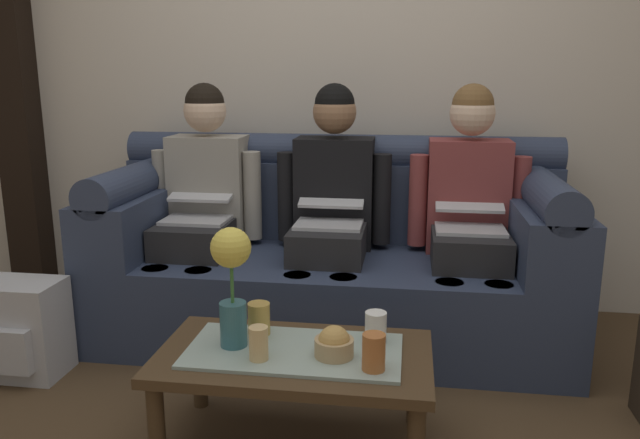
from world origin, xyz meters
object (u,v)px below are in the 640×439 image
at_px(person_middle, 332,203).
at_px(person_right, 469,207).
at_px(cup_near_left, 259,343).
at_px(cup_near_right, 376,327).
at_px(coffee_table, 294,364).
at_px(flower_vase, 232,275).
at_px(cup_far_left, 259,319).
at_px(person_left, 202,199).
at_px(cup_far_center, 374,352).
at_px(couch, 332,260).
at_px(snack_bowl, 334,344).
at_px(backpack_left, 21,330).

height_order(person_middle, person_right, same).
height_order(cup_near_left, cup_near_right, cup_near_left).
relative_size(person_middle, cup_near_left, 10.94).
bearing_deg(coffee_table, person_middle, 90.00).
height_order(flower_vase, cup_far_left, flower_vase).
xyz_separation_m(coffee_table, flower_vase, (-0.21, 0.00, 0.31)).
bearing_deg(person_left, cup_far_center, -50.13).
bearing_deg(cup_near_right, cup_far_left, 178.66).
bearing_deg(person_middle, couch, 90.00).
height_order(person_right, cup_far_left, person_right).
xyz_separation_m(snack_bowl, cup_far_center, (0.13, -0.08, 0.02)).
height_order(couch, person_right, person_right).
distance_m(person_right, snack_bowl, 1.17).
height_order(coffee_table, cup_far_center, cup_far_center).
xyz_separation_m(person_right, cup_far_left, (-0.79, -0.88, -0.24)).
distance_m(snack_bowl, cup_far_left, 0.32).
xyz_separation_m(coffee_table, snack_bowl, (0.14, -0.03, 0.10)).
distance_m(person_middle, flower_vase, 1.01).
bearing_deg(person_middle, flower_vase, -101.86).
xyz_separation_m(couch, flower_vase, (-0.21, -0.99, 0.24)).
bearing_deg(person_right, coffee_table, -123.04).
bearing_deg(snack_bowl, cup_near_right, 45.12).
bearing_deg(person_middle, person_right, 0.00).
relative_size(person_right, cup_near_left, 10.94).
relative_size(person_middle, cup_far_left, 10.67).
height_order(person_right, coffee_table, person_right).
distance_m(person_middle, cup_near_left, 1.11).
relative_size(person_middle, person_right, 1.00).
distance_m(person_left, cup_far_center, 1.45).
bearing_deg(flower_vase, cup_far_left, 59.75).
xyz_separation_m(person_middle, cup_near_right, (0.27, -0.89, -0.24)).
distance_m(person_right, cup_near_right, 1.00).
relative_size(cup_near_left, cup_far_left, 0.98).
bearing_deg(person_left, cup_far_left, -60.53).
height_order(person_middle, snack_bowl, person_middle).
bearing_deg(cup_near_left, person_middle, 84.81).
relative_size(snack_bowl, cup_far_center, 1.10).
bearing_deg(cup_far_center, cup_far_left, 152.67).
distance_m(couch, flower_vase, 1.04).
bearing_deg(person_right, backpack_left, -161.13).
height_order(coffee_table, cup_near_left, cup_near_left).
bearing_deg(cup_near_right, person_right, 67.12).
xyz_separation_m(snack_bowl, backpack_left, (-1.39, 0.38, -0.20)).
xyz_separation_m(person_middle, cup_far_left, (-0.15, -0.88, -0.24)).
height_order(couch, cup_near_left, couch).
relative_size(flower_vase, cup_far_left, 3.61).
relative_size(couch, person_left, 1.81).
height_order(couch, cup_near_right, couch).
bearing_deg(couch, cup_far_center, -76.06).
distance_m(person_middle, coffee_table, 1.05).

